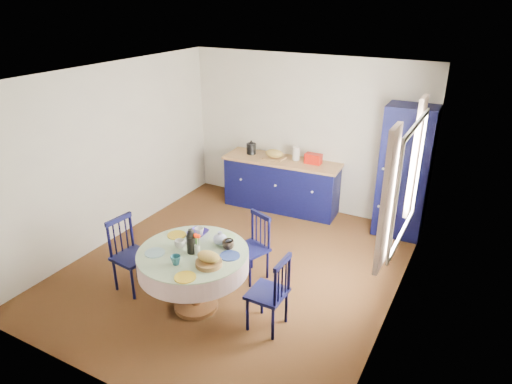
{
  "coord_description": "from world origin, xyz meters",
  "views": [
    {
      "loc": [
        2.67,
        -4.39,
        3.34
      ],
      "look_at": [
        0.21,
        0.2,
        1.06
      ],
      "focal_mm": 32.0,
      "sensor_mm": 36.0,
      "label": 1
    }
  ],
  "objects_px": {
    "chair_far": "(253,246)",
    "mug_d": "(199,232)",
    "chair_left": "(130,254)",
    "mug_a": "(180,244)",
    "mug_c": "(228,245)",
    "cobalt_bowl": "(198,233)",
    "kitchen_counter": "(282,183)",
    "mug_b": "(176,260)",
    "dining_table": "(194,261)",
    "pantry_cabinet": "(404,173)",
    "chair_right": "(271,292)"
  },
  "relations": [
    {
      "from": "kitchen_counter",
      "to": "mug_b",
      "type": "distance_m",
      "value": 3.2
    },
    {
      "from": "mug_a",
      "to": "cobalt_bowl",
      "type": "xyz_separation_m",
      "value": [
        0.02,
        0.33,
        -0.02
      ]
    },
    {
      "from": "mug_a",
      "to": "mug_d",
      "type": "relative_size",
      "value": 1.06
    },
    {
      "from": "chair_far",
      "to": "mug_a",
      "type": "distance_m",
      "value": 1.04
    },
    {
      "from": "chair_left",
      "to": "mug_d",
      "type": "xyz_separation_m",
      "value": [
        0.77,
        0.36,
        0.33
      ]
    },
    {
      "from": "chair_left",
      "to": "mug_c",
      "type": "bearing_deg",
      "value": -70.79
    },
    {
      "from": "chair_far",
      "to": "chair_right",
      "type": "xyz_separation_m",
      "value": [
        0.63,
        -0.77,
        0.02
      ]
    },
    {
      "from": "kitchen_counter",
      "to": "mug_b",
      "type": "relative_size",
      "value": 18.06
    },
    {
      "from": "chair_right",
      "to": "kitchen_counter",
      "type": "bearing_deg",
      "value": -156.18
    },
    {
      "from": "mug_a",
      "to": "cobalt_bowl",
      "type": "bearing_deg",
      "value": 87.07
    },
    {
      "from": "dining_table",
      "to": "mug_d",
      "type": "xyz_separation_m",
      "value": [
        -0.15,
        0.33,
        0.17
      ]
    },
    {
      "from": "kitchen_counter",
      "to": "mug_b",
      "type": "xyz_separation_m",
      "value": [
        0.27,
        -3.17,
        0.34
      ]
    },
    {
      "from": "chair_right",
      "to": "mug_b",
      "type": "distance_m",
      "value": 1.05
    },
    {
      "from": "dining_table",
      "to": "mug_c",
      "type": "xyz_separation_m",
      "value": [
        0.3,
        0.23,
        0.17
      ]
    },
    {
      "from": "kitchen_counter",
      "to": "mug_d",
      "type": "xyz_separation_m",
      "value": [
        0.14,
        -2.55,
        0.34
      ]
    },
    {
      "from": "mug_b",
      "to": "mug_c",
      "type": "distance_m",
      "value": 0.62
    },
    {
      "from": "chair_far",
      "to": "mug_a",
      "type": "xyz_separation_m",
      "value": [
        -0.45,
        -0.87,
        0.35
      ]
    },
    {
      "from": "chair_far",
      "to": "mug_d",
      "type": "xyz_separation_m",
      "value": [
        -0.41,
        -0.54,
        0.36
      ]
    },
    {
      "from": "mug_a",
      "to": "kitchen_counter",
      "type": "bearing_deg",
      "value": 92.0
    },
    {
      "from": "chair_left",
      "to": "mug_a",
      "type": "xyz_separation_m",
      "value": [
        0.74,
        0.04,
        0.32
      ]
    },
    {
      "from": "pantry_cabinet",
      "to": "chair_left",
      "type": "distance_m",
      "value": 3.94
    },
    {
      "from": "dining_table",
      "to": "mug_c",
      "type": "distance_m",
      "value": 0.42
    },
    {
      "from": "pantry_cabinet",
      "to": "mug_a",
      "type": "bearing_deg",
      "value": -123.38
    },
    {
      "from": "chair_right",
      "to": "dining_table",
      "type": "bearing_deg",
      "value": -83.15
    },
    {
      "from": "kitchen_counter",
      "to": "chair_left",
      "type": "relative_size",
      "value": 2.13
    },
    {
      "from": "cobalt_bowl",
      "to": "dining_table",
      "type": "bearing_deg",
      "value": -62.75
    },
    {
      "from": "pantry_cabinet",
      "to": "mug_c",
      "type": "xyz_separation_m",
      "value": [
        -1.32,
        -2.69,
        -0.18
      ]
    },
    {
      "from": "mug_d",
      "to": "cobalt_bowl",
      "type": "distance_m",
      "value": 0.03
    },
    {
      "from": "cobalt_bowl",
      "to": "chair_far",
      "type": "bearing_deg",
      "value": 51.12
    },
    {
      "from": "kitchen_counter",
      "to": "chair_right",
      "type": "xyz_separation_m",
      "value": [
        1.18,
        -2.78,
        0.0
      ]
    },
    {
      "from": "chair_far",
      "to": "cobalt_bowl",
      "type": "xyz_separation_m",
      "value": [
        -0.44,
        -0.54,
        0.34
      ]
    },
    {
      "from": "pantry_cabinet",
      "to": "chair_right",
      "type": "xyz_separation_m",
      "value": [
        -0.73,
        -2.82,
        -0.52
      ]
    },
    {
      "from": "dining_table",
      "to": "mug_c",
      "type": "height_order",
      "value": "dining_table"
    },
    {
      "from": "mug_c",
      "to": "dining_table",
      "type": "bearing_deg",
      "value": -142.36
    },
    {
      "from": "kitchen_counter",
      "to": "dining_table",
      "type": "xyz_separation_m",
      "value": [
        0.29,
        -2.88,
        0.17
      ]
    },
    {
      "from": "mug_d",
      "to": "kitchen_counter",
      "type": "bearing_deg",
      "value": 93.08
    },
    {
      "from": "dining_table",
      "to": "mug_d",
      "type": "relative_size",
      "value": 11.26
    },
    {
      "from": "chair_left",
      "to": "cobalt_bowl",
      "type": "height_order",
      "value": "chair_left"
    },
    {
      "from": "mug_c",
      "to": "cobalt_bowl",
      "type": "height_order",
      "value": "mug_c"
    },
    {
      "from": "chair_left",
      "to": "mug_b",
      "type": "bearing_deg",
      "value": -99.07
    },
    {
      "from": "chair_left",
      "to": "pantry_cabinet",
      "type": "bearing_deg",
      "value": -34.0
    },
    {
      "from": "chair_left",
      "to": "chair_far",
      "type": "relative_size",
      "value": 1.08
    },
    {
      "from": "pantry_cabinet",
      "to": "cobalt_bowl",
      "type": "bearing_deg",
      "value": -126.25
    },
    {
      "from": "kitchen_counter",
      "to": "chair_right",
      "type": "height_order",
      "value": "kitchen_counter"
    },
    {
      "from": "chair_far",
      "to": "cobalt_bowl",
      "type": "bearing_deg",
      "value": -108.07
    },
    {
      "from": "chair_left",
      "to": "chair_far",
      "type": "bearing_deg",
      "value": -45.96
    },
    {
      "from": "dining_table",
      "to": "mug_b",
      "type": "xyz_separation_m",
      "value": [
        -0.01,
        -0.29,
        0.17
      ]
    },
    {
      "from": "pantry_cabinet",
      "to": "cobalt_bowl",
      "type": "relative_size",
      "value": 8.42
    },
    {
      "from": "cobalt_bowl",
      "to": "pantry_cabinet",
      "type": "bearing_deg",
      "value": 55.26
    },
    {
      "from": "chair_far",
      "to": "mug_d",
      "type": "distance_m",
      "value": 0.77
    }
  ]
}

